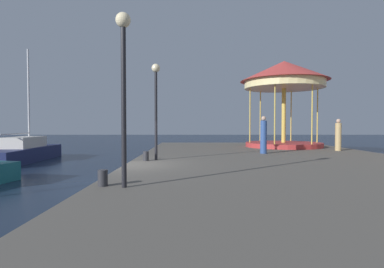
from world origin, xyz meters
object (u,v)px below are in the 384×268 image
bollard_south (103,178)px  person_far_corner (264,136)px  sailboat_navy (23,152)px  person_near_carousel (338,136)px  carousel (284,82)px  lamp_post_near_edge (124,68)px  lamp_post_mid_promenade (156,94)px  bollard_center (146,156)px

bollard_south → person_far_corner: person_far_corner is taller
bollard_south → sailboat_navy: bearing=125.9°
person_near_carousel → person_far_corner: (-4.79, -1.79, 0.06)m
carousel → bollard_south: size_ratio=14.78×
lamp_post_near_edge → person_far_corner: (5.39, 8.69, -1.93)m
carousel → person_far_corner: (-2.51, -4.85, -3.48)m
lamp_post_near_edge → lamp_post_mid_promenade: (0.09, 5.74, -0.04)m
sailboat_navy → lamp_post_mid_promenade: 11.35m
carousel → lamp_post_mid_promenade: carousel is taller
person_far_corner → person_near_carousel: bearing=20.5°
sailboat_navy → bollard_center: (8.71, -6.40, 0.39)m
lamp_post_near_edge → lamp_post_mid_promenade: bearing=89.1°
lamp_post_near_edge → person_near_carousel: 14.75m
sailboat_navy → bollard_south: (8.45, -11.66, 0.39)m
bollard_south → person_far_corner: 10.43m
person_near_carousel → person_far_corner: bearing=-159.5°
sailboat_navy → carousel: 17.61m
bollard_south → person_far_corner: size_ratio=0.20×
bollard_south → bollard_center: bearing=87.2°
bollard_center → lamp_post_mid_promenade: bearing=39.2°
carousel → person_far_corner: size_ratio=3.01×
lamp_post_mid_promenade → person_far_corner: bearing=29.2°
lamp_post_near_edge → bollard_south: lamp_post_near_edge is taller
person_near_carousel → sailboat_navy: bearing=176.0°
sailboat_navy → person_far_corner: bearing=-12.3°
bollard_south → person_near_carousel: (10.74, 10.33, 0.67)m
sailboat_navy → lamp_post_near_edge: sailboat_navy is taller
carousel → lamp_post_near_edge: size_ratio=1.42×
carousel → lamp_post_near_edge: carousel is taller
bollard_center → person_near_carousel: size_ratio=0.22×
lamp_post_near_edge → person_far_corner: lamp_post_near_edge is taller
bollard_center → bollard_south: bearing=-92.8°
lamp_post_near_edge → bollard_south: (-0.56, 0.16, -2.66)m
sailboat_navy → lamp_post_near_edge: bearing=-52.7°
lamp_post_near_edge → bollard_center: 6.04m
sailboat_navy → carousel: bearing=5.8°
lamp_post_near_edge → person_near_carousel: size_ratio=2.25×
sailboat_navy → person_far_corner: (14.40, -3.13, 1.12)m
carousel → person_far_corner: 6.48m
carousel → bollard_center: carousel is taller
carousel → lamp_post_mid_promenade: size_ratio=1.44×
carousel → lamp_post_mid_promenade: (-7.81, -7.81, -1.58)m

